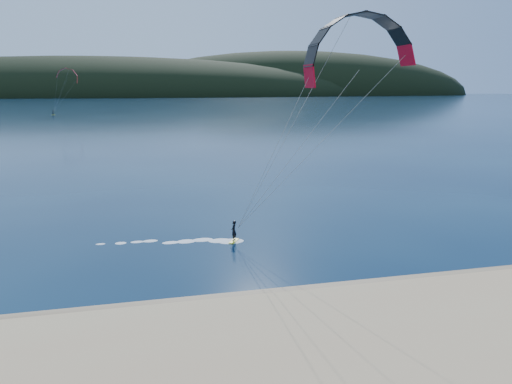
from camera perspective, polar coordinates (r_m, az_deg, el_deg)
ground at (r=23.54m, az=-4.48°, el=-17.60°), size 1800.00×1800.00×0.00m
wet_sand at (r=27.48m, az=-6.02°, el=-12.95°), size 220.00×2.50×0.10m
headland at (r=765.62m, az=-13.55°, el=10.81°), size 1200.00×310.00×140.00m
kitesurfer_near at (r=34.07m, az=11.00°, el=12.93°), size 22.24×7.70×15.70m
kitesurfer_far at (r=227.54m, az=-21.12°, el=12.14°), size 13.19×8.49×18.77m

